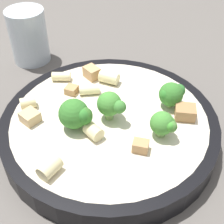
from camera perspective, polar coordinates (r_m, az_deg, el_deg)
The scene contains 18 objects.
ground_plane at distance 0.44m, azimuth 0.00°, elevation -4.25°, with size 2.00×2.00×0.00m, color #5B5651.
pasta_bowl at distance 0.42m, azimuth 0.00°, elevation -2.40°, with size 0.29×0.29×0.03m.
broccoli_floret_0 at distance 0.43m, azimuth 11.29°, elevation 3.25°, with size 0.03×0.04×0.04m.
broccoli_floret_1 at distance 0.39m, azimuth -5.99°, elevation -0.44°, with size 0.04×0.04×0.04m.
broccoli_floret_2 at distance 0.38m, azimuth 9.90°, elevation -2.15°, with size 0.03×0.03×0.03m.
broccoli_floret_3 at distance 0.40m, azimuth 0.67°, elevation 1.35°, with size 0.04×0.03×0.04m.
rigatoni_0 at distance 0.45m, azimuth -3.68°, elevation 4.04°, with size 0.01×0.01×0.03m, color beige.
rigatoni_1 at distance 0.44m, azimuth -14.61°, elevation 1.65°, with size 0.02×0.02×0.02m, color beige.
rigatoni_2 at distance 0.35m, azimuth -10.72°, elevation -9.97°, with size 0.02×0.02×0.03m, color beige.
rigatoni_3 at distance 0.48m, azimuth -8.84°, elevation 6.44°, with size 0.01×0.01×0.03m, color beige.
rigatoni_4 at distance 0.47m, azimuth 0.35°, elevation 6.29°, with size 0.02×0.02×0.03m, color beige.
rigatoni_5 at distance 0.38m, azimuth -2.84°, elevation -3.58°, with size 0.02×0.02×0.02m, color beige.
chicken_chunk_0 at distance 0.45m, azimuth -6.96°, elevation 4.04°, with size 0.02×0.02×0.01m, color tan.
chicken_chunk_1 at distance 0.37m, azimuth 5.79°, elevation -6.22°, with size 0.02×0.01×0.01m, color tan.
chicken_chunk_2 at distance 0.48m, azimuth -3.31°, elevation 7.22°, with size 0.02×0.02×0.02m, color tan.
chicken_chunk_3 at distance 0.42m, azimuth 13.78°, elevation -0.27°, with size 0.03×0.02×0.02m, color #A87A4C.
chicken_chunk_4 at distance 0.42m, azimuth -14.28°, elevation -0.88°, with size 0.02×0.02×0.01m, color tan.
drinking_glass at distance 0.59m, azimuth -14.56°, elevation 12.73°, with size 0.07×0.07×0.10m.
Camera 1 is at (0.30, -0.00, 0.31)m, focal length 50.00 mm.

